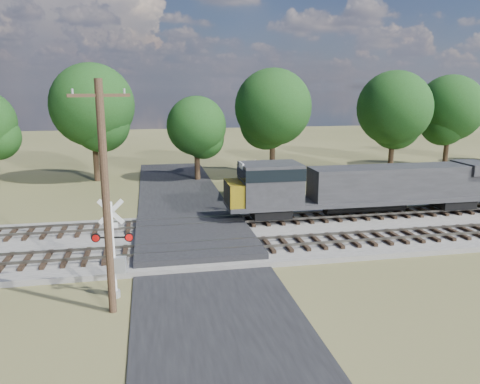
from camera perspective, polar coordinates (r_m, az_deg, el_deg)
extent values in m
plane|color=#494A27|center=(28.27, -5.47, -6.36)|extent=(160.00, 160.00, 0.00)
cube|color=gray|center=(31.19, 13.08, -4.52)|extent=(140.00, 10.00, 0.30)
cube|color=black|center=(28.26, -5.48, -6.28)|extent=(7.00, 60.00, 0.08)
cube|color=#262628|center=(28.64, -5.59, -5.44)|extent=(7.00, 9.00, 0.62)
cube|color=black|center=(26.53, -0.73, -6.71)|extent=(44.00, 2.60, 0.18)
cube|color=#5B574E|center=(28.31, 15.76, -5.58)|extent=(140.00, 0.08, 0.15)
cube|color=#5B574E|center=(29.54, 14.52, -4.75)|extent=(140.00, 0.08, 0.15)
cube|color=black|center=(31.22, -2.38, -3.71)|extent=(44.00, 2.60, 0.18)
cube|color=#5B574E|center=(32.64, 11.85, -2.94)|extent=(140.00, 0.08, 0.15)
cube|color=#5B574E|center=(33.92, 10.92, -2.31)|extent=(140.00, 0.08, 0.15)
cylinder|color=silver|center=(21.36, -15.19, -6.91)|extent=(0.15, 0.15, 4.40)
cylinder|color=#999C9E|center=(22.11, -14.88, -11.89)|extent=(0.40, 0.40, 0.33)
cube|color=silver|center=(20.84, -15.47, -2.34)|extent=(1.15, 0.20, 1.15)
cube|color=silver|center=(20.84, -15.47, -2.34)|extent=(1.15, 0.20, 1.15)
cube|color=silver|center=(21.01, -15.37, -3.94)|extent=(0.55, 0.11, 0.24)
cube|color=black|center=(21.16, -15.29, -5.36)|extent=(1.75, 0.31, 0.07)
cylinder|color=red|center=(21.33, -17.17, -5.35)|extent=(0.41, 0.16, 0.40)
cylinder|color=red|center=(21.03, -13.37, -5.38)|extent=(0.41, 0.16, 0.40)
cube|color=#999C9E|center=(21.53, -14.36, -8.58)|extent=(0.54, 0.40, 0.72)
cylinder|color=silver|center=(34.52, 1.24, 0.55)|extent=(0.14, 0.14, 3.89)
cylinder|color=#999C9E|center=(34.94, 1.23, -2.33)|extent=(0.35, 0.35, 0.29)
cube|color=silver|center=(34.23, 1.25, 3.10)|extent=(1.02, 0.07, 1.02)
cube|color=silver|center=(34.23, 1.25, 3.10)|extent=(1.02, 0.07, 1.02)
cube|color=silver|center=(34.32, 1.25, 2.22)|extent=(0.49, 0.04, 0.21)
cube|color=black|center=(34.41, 1.24, 1.43)|extent=(1.56, 0.10, 0.06)
cylinder|color=red|center=(34.56, 2.26, 1.47)|extent=(0.35, 0.11, 0.35)
cylinder|color=red|center=(34.27, 0.22, 1.38)|extent=(0.35, 0.11, 0.35)
cube|color=#999C9E|center=(34.59, 0.84, -0.41)|extent=(0.45, 0.30, 0.63)
cylinder|color=#332517|center=(19.30, -16.02, -1.11)|extent=(0.32, 0.32, 9.53)
cube|color=#332517|center=(18.78, -16.80, 11.21)|extent=(2.28, 0.73, 0.13)
cube|color=#4D3821|center=(39.12, 3.21, 0.92)|extent=(4.12, 4.12, 2.46)
cube|color=#2D2E30|center=(38.88, 3.24, 2.82)|extent=(4.54, 4.54, 0.18)
cylinder|color=black|center=(48.50, -17.20, 4.63)|extent=(0.56, 0.56, 5.75)
sphere|color=#163310|center=(48.11, -17.57, 10.06)|extent=(8.05, 8.05, 8.05)
cylinder|color=black|center=(47.12, -5.24, 3.97)|extent=(0.56, 0.56, 4.19)
sphere|color=#163310|center=(46.73, -5.33, 8.04)|extent=(5.87, 5.87, 5.87)
cylinder|color=black|center=(48.40, 3.97, 5.03)|extent=(0.56, 0.56, 5.54)
sphere|color=#163310|center=(48.01, 4.05, 10.28)|extent=(7.76, 7.76, 7.76)
cylinder|color=black|center=(51.58, 17.97, 4.86)|extent=(0.56, 0.56, 5.44)
sphere|color=#163310|center=(51.22, 18.31, 9.69)|extent=(7.62, 7.62, 7.62)
cylinder|color=black|center=(58.65, 23.86, 5.20)|extent=(0.56, 0.56, 5.29)
sphere|color=#163310|center=(58.32, 24.23, 9.31)|extent=(7.40, 7.40, 7.40)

